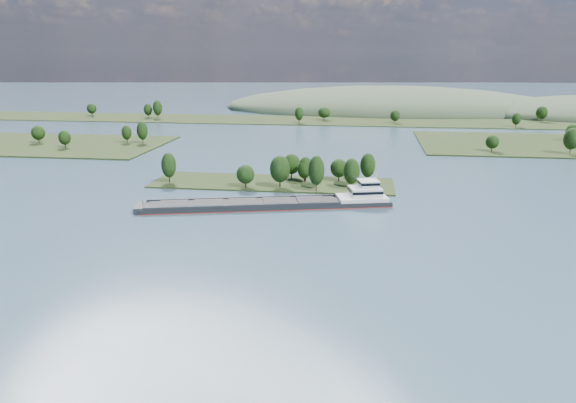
# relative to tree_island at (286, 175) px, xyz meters

# --- Properties ---
(ground) EXTENTS (1800.00, 1800.00, 0.00)m
(ground) POSITION_rel_tree_island_xyz_m (-5.77, -58.62, -4.01)
(ground) COLOR #344B5B
(ground) RESTS_ON ground
(tree_island) EXTENTS (100.00, 30.77, 15.28)m
(tree_island) POSITION_rel_tree_island_xyz_m (0.00, 0.00, 0.00)
(tree_island) COLOR #202E14
(tree_island) RESTS_ON ground
(back_shoreline) EXTENTS (900.00, 60.00, 16.06)m
(back_shoreline) POSITION_rel_tree_island_xyz_m (2.22, 221.12, -3.34)
(back_shoreline) COLOR #202E14
(back_shoreline) RESTS_ON ground
(hill_west) EXTENTS (320.00, 160.00, 44.00)m
(hill_west) POSITION_rel_tree_island_xyz_m (54.23, 321.38, -4.01)
(hill_west) COLOR #3B4C34
(hill_west) RESTS_ON ground
(cargo_barge) EXTENTS (89.65, 32.77, 12.15)m
(cargo_barge) POSITION_rel_tree_island_xyz_m (3.97, -33.49, -2.48)
(cargo_barge) COLOR black
(cargo_barge) RESTS_ON ground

